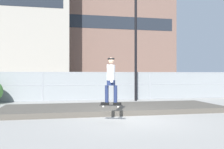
% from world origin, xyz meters
% --- Properties ---
extents(ground_plane, '(120.00, 120.00, 0.00)m').
position_xyz_m(ground_plane, '(0.00, 0.00, 0.00)').
color(ground_plane, gray).
extents(gravel_berm, '(10.06, 3.23, 0.22)m').
position_xyz_m(gravel_berm, '(0.00, 2.27, 0.11)').
color(gravel_berm, '#4C473F').
rests_on(gravel_berm, ground_plane).
extents(skateboard, '(0.82, 0.48, 0.07)m').
position_xyz_m(skateboard, '(-0.68, -0.49, 0.60)').
color(skateboard, black).
extents(skater, '(0.71, 0.62, 1.67)m').
position_xyz_m(skater, '(-0.68, -0.49, 1.55)').
color(skater, black).
rests_on(skater, skateboard).
extents(chain_fence, '(21.26, 0.06, 1.85)m').
position_xyz_m(chain_fence, '(0.00, 7.03, 0.93)').
color(chain_fence, gray).
rests_on(chain_fence, ground_plane).
extents(street_lamp, '(0.44, 0.44, 7.71)m').
position_xyz_m(street_lamp, '(2.29, 6.27, 4.71)').
color(street_lamp, black).
rests_on(street_lamp, ground_plane).
extents(parked_car_near, '(4.55, 2.27, 1.66)m').
position_xyz_m(parked_car_near, '(-3.74, 10.31, 0.84)').
color(parked_car_near, silver).
rests_on(parked_car_near, ground_plane).
extents(library_building, '(24.50, 13.74, 22.23)m').
position_xyz_m(library_building, '(-13.34, 39.43, 11.12)').
color(library_building, gray).
rests_on(library_building, ground_plane).
extents(office_block, '(25.14, 15.68, 19.23)m').
position_xyz_m(office_block, '(8.47, 46.69, 9.62)').
color(office_block, brown).
rests_on(office_block, ground_plane).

